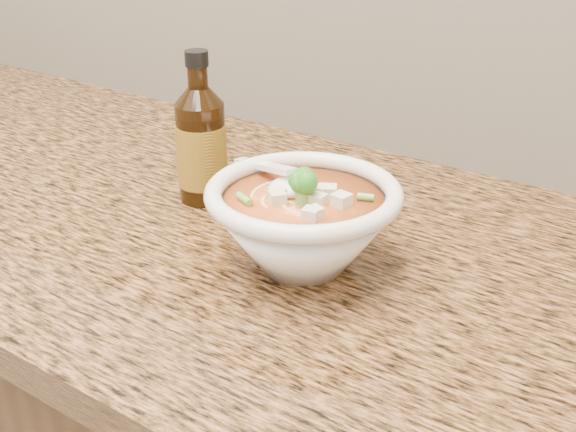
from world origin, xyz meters
The scene contains 3 objects.
counter_slab centered at (0.00, 1.68, 0.88)m, with size 4.00×0.68×0.04m, color #976137.
soup_bowl centered at (0.28, 1.62, 0.95)m, with size 0.23×0.21×0.12m.
hot_sauce_bottle centered at (0.07, 1.69, 0.97)m, with size 0.08×0.08×0.20m.
Camera 1 is at (0.66, 1.04, 1.30)m, focal length 45.00 mm.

